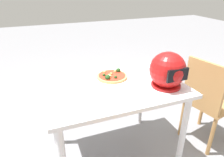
{
  "coord_description": "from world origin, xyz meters",
  "views": [
    {
      "loc": [
        0.54,
        1.4,
        1.52
      ],
      "look_at": [
        -0.01,
        -0.04,
        0.79
      ],
      "focal_mm": 33.2,
      "sensor_mm": 36.0,
      "label": 1
    }
  ],
  "objects_px": {
    "pizza": "(112,76)",
    "motorcycle_helmet": "(168,71)",
    "dining_table": "(112,93)",
    "chair_side": "(207,99)"
  },
  "relations": [
    {
      "from": "dining_table",
      "to": "chair_side",
      "type": "distance_m",
      "value": 0.93
    },
    {
      "from": "dining_table",
      "to": "motorcycle_helmet",
      "type": "bearing_deg",
      "value": 151.29
    },
    {
      "from": "pizza",
      "to": "motorcycle_helmet",
      "type": "xyz_separation_m",
      "value": [
        -0.35,
        0.28,
        0.11
      ]
    },
    {
      "from": "motorcycle_helmet",
      "to": "chair_side",
      "type": "distance_m",
      "value": 0.67
    },
    {
      "from": "chair_side",
      "to": "pizza",
      "type": "bearing_deg",
      "value": -13.87
    },
    {
      "from": "motorcycle_helmet",
      "to": "pizza",
      "type": "bearing_deg",
      "value": -38.76
    },
    {
      "from": "dining_table",
      "to": "chair_side",
      "type": "xyz_separation_m",
      "value": [
        -0.9,
        0.14,
        -0.17
      ]
    },
    {
      "from": "motorcycle_helmet",
      "to": "chair_side",
      "type": "xyz_separation_m",
      "value": [
        -0.53,
        -0.06,
        -0.4
      ]
    },
    {
      "from": "pizza",
      "to": "chair_side",
      "type": "distance_m",
      "value": 0.95
    },
    {
      "from": "pizza",
      "to": "chair_side",
      "type": "bearing_deg",
      "value": 166.13
    }
  ]
}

